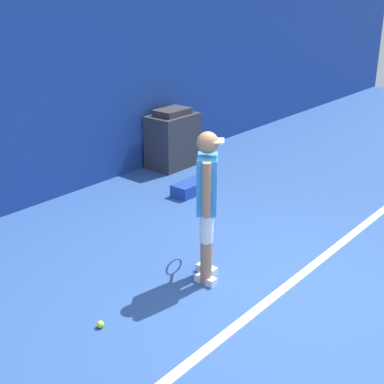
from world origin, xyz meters
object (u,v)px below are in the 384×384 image
object	(u,v)px
covered_chair	(173,139)
tennis_player	(207,200)
tennis_ball	(100,324)
equipment_bag	(191,188)

from	to	relation	value
covered_chair	tennis_player	bearing A→B (deg)	-132.75
tennis_ball	covered_chair	distance (m)	4.71
equipment_bag	covered_chair	bearing A→B (deg)	53.37
tennis_ball	equipment_bag	size ratio (longest dim) A/B	0.11
tennis_ball	equipment_bag	xyz separation A→B (m)	(3.11, 1.52, 0.06)
tennis_player	tennis_ball	bearing A→B (deg)	136.12
tennis_player	tennis_ball	size ratio (longest dim) A/B	23.81
tennis_player	equipment_bag	world-z (taller)	tennis_player
covered_chair	tennis_ball	bearing A→B (deg)	-146.40
tennis_ball	covered_chair	world-z (taller)	covered_chair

